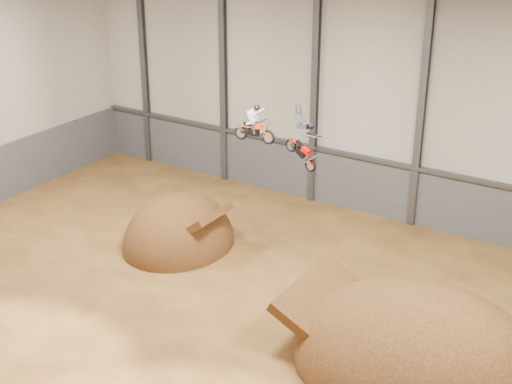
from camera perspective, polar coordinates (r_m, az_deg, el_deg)
floor at (r=32.78m, az=-2.86°, el=-10.66°), size 40.00×40.00×0.00m
back_wall at (r=41.94m, az=8.91°, el=7.30°), size 40.00×0.10×14.00m
ceiling at (r=27.61m, az=-3.45°, el=14.31°), size 40.00×40.00×0.00m
lower_band_back at (r=43.54m, az=8.43°, el=0.61°), size 39.80×0.18×3.50m
steel_rail at (r=42.77m, az=8.49°, el=2.77°), size 39.80×0.35×0.20m
steel_column_0 at (r=50.54m, az=-8.94°, el=9.98°), size 0.40×0.36×13.90m
steel_column_1 at (r=46.51m, az=-2.63°, el=9.10°), size 0.40×0.36×13.90m
steel_column_2 at (r=43.14m, az=4.72°, el=7.94°), size 0.40×0.36×13.90m
steel_column_3 at (r=40.60m, az=13.10°, el=6.45°), size 0.40×0.36×13.90m
takeoff_ramp at (r=39.89m, az=-6.17°, el=-4.21°), size 5.84×6.74×5.84m
landing_ramp at (r=31.23m, az=12.66°, el=-13.20°), size 10.69×9.45×6.17m
fmx_rider_a at (r=33.54m, az=-0.12°, el=5.65°), size 2.27×0.85×2.06m
fmx_rider_b at (r=31.73m, az=3.42°, el=4.49°), size 3.47×1.53×3.23m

